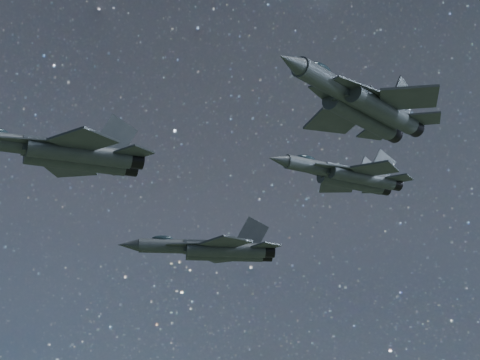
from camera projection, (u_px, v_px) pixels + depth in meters
name	position (u px, v px, depth m)	size (l,w,h in m)	color
jet_lead	(61.00, 152.00, 58.47)	(15.67, 11.09, 3.97)	#30373C
jet_left	(212.00, 249.00, 89.09)	(18.12, 12.14, 4.58)	#30373C
jet_right	(362.00, 104.00, 59.07)	(16.55, 10.84, 4.26)	#30373C
jet_slot	(347.00, 175.00, 78.42)	(15.67, 10.99, 3.95)	#30373C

